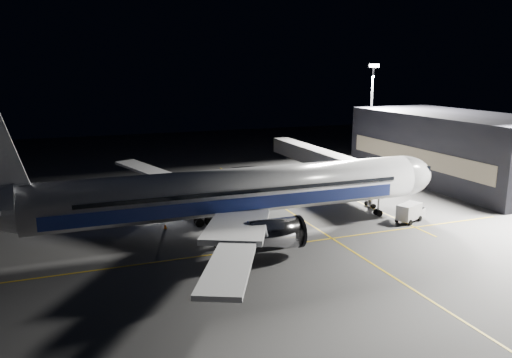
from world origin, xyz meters
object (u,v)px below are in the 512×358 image
at_px(jet_bridge, 325,160).
at_px(safety_cone_a, 246,200).
at_px(safety_cone_b, 249,202).
at_px(service_truck, 411,212).
at_px(floodlight_mast_north, 372,105).
at_px(safety_cone_c, 165,226).
at_px(airliner, 228,193).
at_px(baggage_tug, 170,205).

xyz_separation_m(jet_bridge, safety_cone_a, (-16.00, -4.90, -4.29)).
bearing_deg(safety_cone_b, service_truck, -42.23).
relative_size(service_truck, safety_cone_b, 8.22).
bearing_deg(safety_cone_b, floodlight_mast_north, 30.45).
relative_size(jet_bridge, safety_cone_b, 55.55).
xyz_separation_m(floodlight_mast_north, safety_cone_a, (-34.00, -18.83, -12.08)).
bearing_deg(safety_cone_c, safety_cone_b, 27.50).
relative_size(service_truck, safety_cone_c, 8.35).
xyz_separation_m(jet_bridge, safety_cone_c, (-29.86, -13.28, -4.28)).
xyz_separation_m(airliner, jet_bridge, (23.08, 18.06, -0.58)).
height_order(service_truck, safety_cone_b, service_truck).
height_order(jet_bridge, floodlight_mast_north, floodlight_mast_north).
height_order(airliner, service_truck, airliner).
bearing_deg(baggage_tug, safety_cone_a, 15.63).
relative_size(baggage_tug, safety_cone_c, 4.58).
relative_size(airliner, service_truck, 12.07).
bearing_deg(airliner, floodlight_mast_north, 37.91).
height_order(floodlight_mast_north, service_truck, floodlight_mast_north).
bearing_deg(service_truck, safety_cone_b, 113.76).
bearing_deg(safety_cone_c, baggage_tug, 74.27).
height_order(airliner, floodlight_mast_north, floodlight_mast_north).
bearing_deg(airliner, safety_cone_a, 61.73).
bearing_deg(safety_cone_c, floodlight_mast_north, 29.62).
height_order(service_truck, safety_cone_c, service_truck).
relative_size(baggage_tug, safety_cone_a, 4.80).
relative_size(floodlight_mast_north, service_truck, 4.07).
distance_m(service_truck, safety_cone_b, 23.13).
bearing_deg(baggage_tug, safety_cone_c, -91.67).
xyz_separation_m(service_truck, safety_cone_c, (-30.98, 8.32, -1.00)).
height_order(safety_cone_b, safety_cone_c, safety_cone_b).
bearing_deg(safety_cone_a, safety_cone_c, -148.84).
distance_m(safety_cone_a, safety_cone_b, 1.16).
distance_m(baggage_tug, safety_cone_c, 8.39).
relative_size(jet_bridge, baggage_tug, 12.31).
relative_size(airliner, floodlight_mast_north, 2.97).
distance_m(airliner, service_truck, 24.75).
bearing_deg(floodlight_mast_north, jet_bridge, -142.26).
height_order(floodlight_mast_north, safety_cone_a, floodlight_mast_north).
xyz_separation_m(airliner, safety_cone_b, (7.08, 12.00, -4.85)).
distance_m(floodlight_mast_north, safety_cone_a, 40.70).
height_order(floodlight_mast_north, baggage_tug, floodlight_mast_north).
distance_m(airliner, jet_bridge, 29.31).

